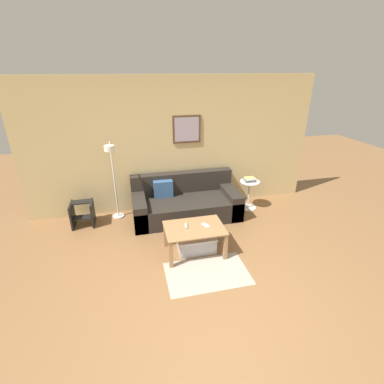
{
  "coord_description": "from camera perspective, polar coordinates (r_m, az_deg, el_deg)",
  "views": [
    {
      "loc": [
        -0.88,
        -2.17,
        2.65
      ],
      "look_at": [
        0.05,
        1.72,
        0.85
      ],
      "focal_mm": 26.0,
      "sensor_mm": 36.0,
      "label": 1
    }
  ],
  "objects": [
    {
      "name": "ground_plane",
      "position": [
        3.54,
        6.26,
        -24.49
      ],
      "size": [
        16.0,
        16.0,
        0.0
      ],
      "primitive_type": "plane",
      "color": "brown"
    },
    {
      "name": "wall_back",
      "position": [
        5.42,
        -3.63,
        9.5
      ],
      "size": [
        5.6,
        0.09,
        2.55
      ],
      "color": "tan",
      "rests_on": "ground_plane"
    },
    {
      "name": "area_rug",
      "position": [
        4.08,
        3.13,
        -16.29
      ],
      "size": [
        1.16,
        0.73,
        0.01
      ],
      "primitive_type": "cube",
      "color": "#A39989",
      "rests_on": "ground_plane"
    },
    {
      "name": "couch",
      "position": [
        5.35,
        -1.41,
        -2.27
      ],
      "size": [
        2.0,
        0.93,
        0.78
      ],
      "color": "#28231E",
      "rests_on": "ground_plane"
    },
    {
      "name": "coffee_table",
      "position": [
        4.26,
        0.5,
        -8.23
      ],
      "size": [
        0.9,
        0.61,
        0.45
      ],
      "color": "#997047",
      "rests_on": "ground_plane"
    },
    {
      "name": "storage_bin",
      "position": [
        4.42,
        0.93,
        -10.52
      ],
      "size": [
        0.59,
        0.35,
        0.26
      ],
      "color": "#B2B2B7",
      "rests_on": "ground_plane"
    },
    {
      "name": "floor_lamp",
      "position": [
        5.07,
        -15.98,
        4.15
      ],
      "size": [
        0.22,
        0.49,
        1.48
      ],
      "color": "silver",
      "rests_on": "ground_plane"
    },
    {
      "name": "side_table",
      "position": [
        5.71,
        11.62,
        -0.01
      ],
      "size": [
        0.39,
        0.39,
        0.59
      ],
      "color": "silver",
      "rests_on": "ground_plane"
    },
    {
      "name": "book_stack",
      "position": [
        5.62,
        11.75,
        2.56
      ],
      "size": [
        0.23,
        0.19,
        0.07
      ],
      "color": "#8C4C93",
      "rests_on": "side_table"
    },
    {
      "name": "remote_control",
      "position": [
        4.23,
        -1.21,
        -6.96
      ],
      "size": [
        0.07,
        0.15,
        0.02
      ],
      "primitive_type": "cube",
      "rotation": [
        0.0,
        0.0,
        -0.2
      ],
      "color": "#99999E",
      "rests_on": "coffee_table"
    },
    {
      "name": "cell_phone",
      "position": [
        4.27,
        2.81,
        -6.8
      ],
      "size": [
        0.12,
        0.15,
        0.01
      ],
      "primitive_type": "cube",
      "rotation": [
        0.0,
        0.0,
        0.41
      ],
      "color": "silver",
      "rests_on": "coffee_table"
    },
    {
      "name": "step_stool",
      "position": [
        5.43,
        -21.54,
        -4.06
      ],
      "size": [
        0.38,
        0.4,
        0.44
      ],
      "color": "black",
      "rests_on": "ground_plane"
    }
  ]
}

